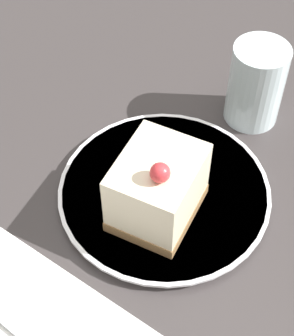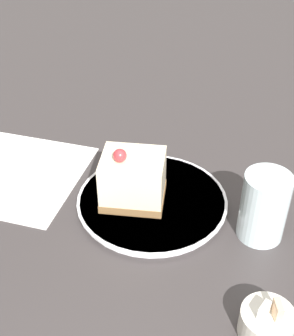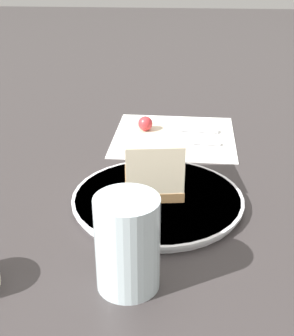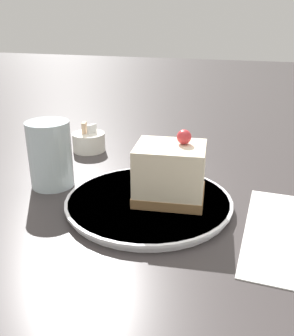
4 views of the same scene
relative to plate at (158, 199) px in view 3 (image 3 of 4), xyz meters
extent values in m
plane|color=#383333|center=(-0.01, -0.02, -0.01)|extent=(4.00, 4.00, 0.00)
cylinder|color=white|center=(0.00, 0.00, 0.00)|extent=(0.23, 0.23, 0.01)
cylinder|color=white|center=(0.00, 0.00, 0.00)|extent=(0.24, 0.24, 0.00)
cube|color=olive|center=(0.03, 0.01, 0.01)|extent=(0.11, 0.09, 0.01)
cube|color=beige|center=(0.03, 0.01, 0.05)|extent=(0.11, 0.09, 0.07)
sphere|color=red|center=(0.04, 0.02, 0.10)|extent=(0.02, 0.02, 0.02)
cube|color=white|center=(0.25, -0.02, -0.01)|extent=(0.23, 0.23, 0.00)
cube|color=silver|center=(0.22, -0.04, 0.00)|extent=(0.02, 0.12, 0.00)
cube|color=silver|center=(0.22, 0.04, 0.00)|extent=(0.03, 0.05, 0.00)
cube|color=silver|center=(0.28, -0.06, 0.00)|extent=(0.02, 0.09, 0.00)
cube|color=silver|center=(0.28, 0.02, 0.00)|extent=(0.02, 0.08, 0.00)
cylinder|color=silver|center=(-0.17, 0.02, 0.05)|extent=(0.07, 0.07, 0.11)
camera|label=1|loc=(0.33, 0.19, 0.52)|focal=60.00mm
camera|label=2|loc=(-0.13, 0.56, 0.50)|focal=50.00mm
camera|label=3|loc=(-0.57, -0.03, 0.34)|focal=50.00mm
camera|label=4|loc=(0.14, -0.47, 0.25)|focal=40.00mm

